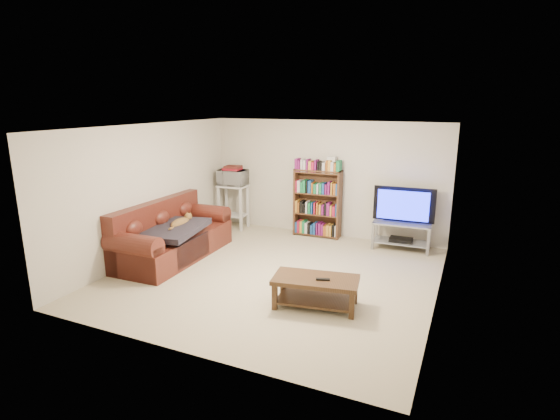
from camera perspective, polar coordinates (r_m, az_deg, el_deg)
The scene contains 19 objects.
floor at distance 7.27m, azimuth -0.58°, elevation -8.46°, with size 5.00×5.00×0.00m, color beige.
ceiling at distance 6.72m, azimuth -0.63°, elevation 10.79°, with size 5.00×5.00×0.00m, color white.
wall_back at distance 9.18m, azimuth 5.96°, elevation 4.08°, with size 5.00×5.00×0.00m, color silver.
wall_front at distance 4.83m, azimuth -13.17°, elevation -5.51°, with size 5.00×5.00×0.00m, color silver.
wall_left at distance 8.24m, azimuth -16.62°, elevation 2.40°, with size 5.00×5.00×0.00m, color silver.
wall_right at distance 6.30m, azimuth 20.51°, elevation -1.42°, with size 5.00×5.00×0.00m, color silver.
sofa at distance 8.22m, azimuth -14.15°, elevation -3.59°, with size 1.10×2.42×1.02m.
blanket at distance 7.91m, azimuth -13.81°, elevation -2.47°, with size 0.92×1.20×0.10m, color #26212A.
cat at distance 8.06m, azimuth -12.93°, elevation -1.66°, with size 0.26×0.65×0.20m, color brown, non-canonical shape.
coffee_table at distance 6.14m, azimuth 4.68°, elevation -9.93°, with size 1.25×0.77×0.42m.
remote at distance 6.02m, azimuth 5.62°, elevation -9.00°, with size 0.19×0.05×0.02m, color black.
tv_stand at distance 8.66m, azimuth 15.59°, elevation -2.69°, with size 1.09×0.53×0.53m.
television at distance 8.53m, azimuth 15.82°, elevation 0.56°, with size 1.15×0.15×0.66m, color black.
dvd_player at distance 8.71m, azimuth 15.52°, elevation -3.77°, with size 0.43×0.30×0.06m, color black.
bookshelf at distance 9.12m, azimuth 4.91°, elevation 1.01°, with size 0.99×0.33×1.42m.
shelf_clutter at distance 8.95m, azimuth 5.64°, elevation 5.90°, with size 0.72×0.23×0.28m.
microwave_stand at distance 9.74m, azimuth -6.12°, elevation 1.22°, with size 0.64×0.48×0.98m.
microwave at distance 9.64m, azimuth -6.20°, elevation 4.24°, with size 0.60×0.41×0.33m, color silver.
game_boxes at distance 9.61m, azimuth -6.23°, elevation 5.37°, with size 0.36×0.31×0.05m, color maroon.
Camera 1 is at (2.81, -6.09, 2.80)m, focal length 28.00 mm.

